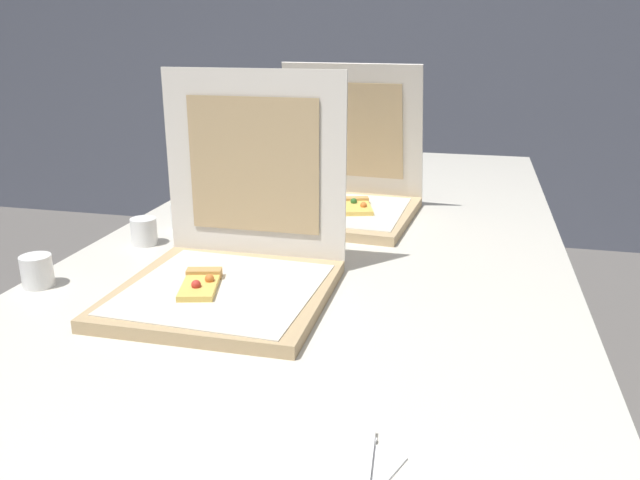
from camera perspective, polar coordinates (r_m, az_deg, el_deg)
The scene contains 9 objects.
wall_back at distance 3.68m, azimuth 9.69°, elevation 20.15°, with size 10.00×0.10×2.60m, color slate.
table at distance 1.37m, azimuth 0.79°, elevation -1.96°, with size 0.98×2.19×0.75m.
pizza_box_front at distance 1.10m, azimuth -8.12°, elevation -1.98°, with size 0.35×0.36×0.37m.
pizza_box_middle at distance 1.55m, azimuth 2.06°, elevation 4.17°, with size 0.38×0.38×0.36m.
cup_white_near_left at distance 1.23m, azimuth -24.23°, elevation -2.58°, with size 0.05×0.05×0.06m, color white.
cup_white_mid at distance 1.48m, azimuth -12.28°, elevation 2.16°, with size 0.05×0.05×0.06m, color white.
cup_white_far at distance 1.76m, azimuth -4.88°, elevation 5.08°, with size 0.05×0.05×0.06m, color white.
cup_white_near_center at distance 1.39m, azimuth -15.63°, elevation 0.76°, with size 0.05×0.05×0.06m, color white.
napkin_pile at distance 0.70m, azimuth -0.25°, elevation -19.48°, with size 0.18×0.18×0.01m.
Camera 1 is at (0.28, -0.65, 1.18)m, focal length 35.37 mm.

